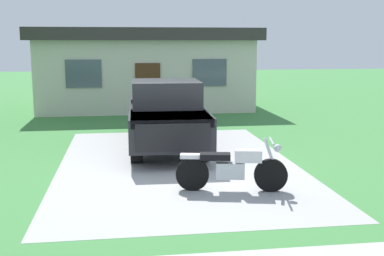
{
  "coord_description": "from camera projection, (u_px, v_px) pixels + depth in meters",
  "views": [
    {
      "loc": [
        -1.29,
        -11.44,
        2.92
      ],
      "look_at": [
        0.34,
        -0.1,
        0.9
      ],
      "focal_mm": 45.62,
      "sensor_mm": 36.0,
      "label": 1
    }
  ],
  "objects": [
    {
      "name": "ground_plane",
      "position": [
        178.0,
        164.0,
        11.84
      ],
      "size": [
        80.0,
        80.0,
        0.0
      ],
      "primitive_type": "plane",
      "color": "#418240"
    },
    {
      "name": "driveway_pad",
      "position": [
        178.0,
        164.0,
        11.84
      ],
      "size": [
        5.65,
        8.81,
        0.01
      ],
      "primitive_type": "cube",
      "color": "#A8A8A8",
      "rests_on": "ground"
    },
    {
      "name": "motorcycle",
      "position": [
        232.0,
        168.0,
        9.63
      ],
      "size": [
        2.19,
        0.79,
        1.09
      ],
      "color": "black",
      "rests_on": "ground"
    },
    {
      "name": "pickup_truck",
      "position": [
        165.0,
        113.0,
        13.75
      ],
      "size": [
        2.14,
        5.67,
        1.9
      ],
      "color": "black",
      "rests_on": "ground"
    },
    {
      "name": "neighbor_house",
      "position": [
        145.0,
        68.0,
        21.97
      ],
      "size": [
        9.6,
        5.6,
        3.5
      ],
      "color": "beige",
      "rests_on": "ground"
    }
  ]
}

